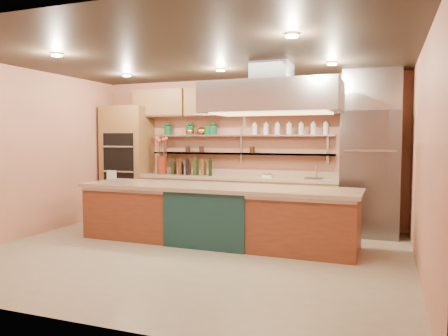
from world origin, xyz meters
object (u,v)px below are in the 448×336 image
at_px(island, 215,214).
at_px(flower_vase, 162,165).
at_px(copper_kettle, 202,131).
at_px(green_canister, 208,131).
at_px(kitchen_scale, 268,175).
at_px(refrigerator, 370,174).

bearing_deg(island, flower_vase, 140.82).
distance_m(copper_kettle, green_canister, 0.13).
distance_m(kitchen_scale, green_canister, 1.54).
relative_size(island, green_canister, 26.21).
distance_m(island, copper_kettle, 2.34).
height_order(island, flower_vase, flower_vase).
bearing_deg(green_canister, refrigerator, -4.29).
bearing_deg(green_canister, copper_kettle, 180.00).
xyz_separation_m(refrigerator, green_canister, (-3.07, 0.23, 0.75)).
height_order(refrigerator, copper_kettle, refrigerator).
bearing_deg(refrigerator, kitchen_scale, 179.68).
xyz_separation_m(refrigerator, kitchen_scale, (-1.79, 0.01, -0.07)).
relative_size(island, copper_kettle, 22.77).
height_order(copper_kettle, green_canister, green_canister).
distance_m(island, kitchen_scale, 1.61).
bearing_deg(copper_kettle, green_canister, 0.00).
height_order(flower_vase, green_canister, green_canister).
distance_m(refrigerator, green_canister, 3.16).
bearing_deg(kitchen_scale, copper_kettle, -165.02).
bearing_deg(copper_kettle, flower_vase, -164.29).
bearing_deg(island, refrigerator, 33.54).
height_order(island, kitchen_scale, kitchen_scale).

